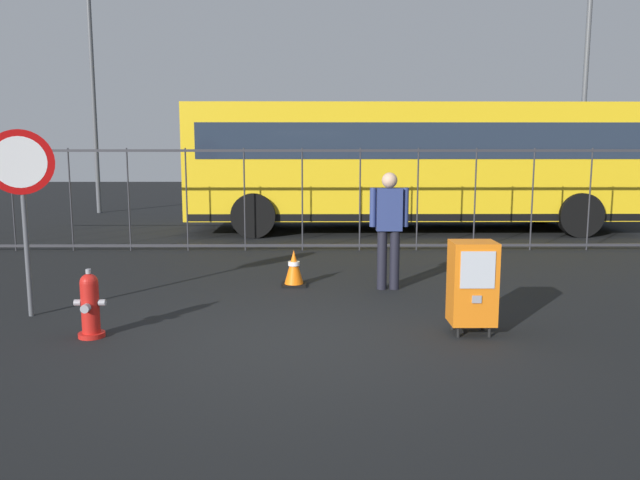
{
  "coord_description": "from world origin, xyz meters",
  "views": [
    {
      "loc": [
        0.23,
        -6.35,
        2.03
      ],
      "look_at": [
        0.3,
        1.2,
        0.9
      ],
      "focal_mm": 35.16,
      "sensor_mm": 36.0,
      "label": 1
    }
  ],
  "objects_px": {
    "stop_sign": "(22,184)",
    "pedestrian": "(389,224)",
    "newspaper_box_primary": "(472,283)",
    "street_light_near_right": "(587,59)",
    "bus_far": "(461,157)",
    "bus_near": "(410,160)",
    "traffic_cone": "(294,268)",
    "fire_hydrant": "(90,305)",
    "street_light_near_left": "(92,62)"
  },
  "relations": [
    {
      "from": "traffic_cone",
      "to": "street_light_near_left",
      "type": "xyz_separation_m",
      "value": [
        -6.34,
        10.29,
        4.27
      ]
    },
    {
      "from": "pedestrian",
      "to": "bus_near",
      "type": "relative_size",
      "value": 0.16
    },
    {
      "from": "newspaper_box_primary",
      "to": "bus_near",
      "type": "relative_size",
      "value": 0.1
    },
    {
      "from": "pedestrian",
      "to": "bus_near",
      "type": "height_order",
      "value": "bus_near"
    },
    {
      "from": "bus_near",
      "to": "bus_far",
      "type": "bearing_deg",
      "value": 63.97
    },
    {
      "from": "newspaper_box_primary",
      "to": "street_light_near_left",
      "type": "height_order",
      "value": "street_light_near_left"
    },
    {
      "from": "bus_near",
      "to": "street_light_near_right",
      "type": "distance_m",
      "value": 6.43
    },
    {
      "from": "fire_hydrant",
      "to": "pedestrian",
      "type": "height_order",
      "value": "pedestrian"
    },
    {
      "from": "bus_near",
      "to": "traffic_cone",
      "type": "bearing_deg",
      "value": -113.17
    },
    {
      "from": "stop_sign",
      "to": "bus_far",
      "type": "bearing_deg",
      "value": 57.41
    },
    {
      "from": "bus_far",
      "to": "fire_hydrant",
      "type": "bearing_deg",
      "value": -112.85
    },
    {
      "from": "pedestrian",
      "to": "street_light_near_right",
      "type": "relative_size",
      "value": 0.22
    },
    {
      "from": "stop_sign",
      "to": "pedestrian",
      "type": "xyz_separation_m",
      "value": [
        4.49,
        1.41,
        -0.65
      ]
    },
    {
      "from": "newspaper_box_primary",
      "to": "pedestrian",
      "type": "bearing_deg",
      "value": 106.83
    },
    {
      "from": "fire_hydrant",
      "to": "street_light_near_left",
      "type": "xyz_separation_m",
      "value": [
        -4.24,
        12.8,
        4.17
      ]
    },
    {
      "from": "fire_hydrant",
      "to": "bus_near",
      "type": "height_order",
      "value": "bus_near"
    },
    {
      "from": "stop_sign",
      "to": "pedestrian",
      "type": "relative_size",
      "value": 1.34
    },
    {
      "from": "stop_sign",
      "to": "bus_far",
      "type": "height_order",
      "value": "bus_far"
    },
    {
      "from": "fire_hydrant",
      "to": "newspaper_box_primary",
      "type": "bearing_deg",
      "value": 1.29
    },
    {
      "from": "traffic_cone",
      "to": "bus_far",
      "type": "bearing_deg",
      "value": 65.69
    },
    {
      "from": "bus_near",
      "to": "street_light_near_right",
      "type": "height_order",
      "value": "street_light_near_right"
    },
    {
      "from": "traffic_cone",
      "to": "bus_far",
      "type": "height_order",
      "value": "bus_far"
    },
    {
      "from": "pedestrian",
      "to": "traffic_cone",
      "type": "height_order",
      "value": "pedestrian"
    },
    {
      "from": "newspaper_box_primary",
      "to": "street_light_near_right",
      "type": "xyz_separation_m",
      "value": [
        5.83,
        11.14,
        3.84
      ]
    },
    {
      "from": "pedestrian",
      "to": "street_light_near_right",
      "type": "bearing_deg",
      "value": 54.16
    },
    {
      "from": "stop_sign",
      "to": "street_light_near_left",
      "type": "xyz_separation_m",
      "value": [
        -3.21,
        11.94,
        2.93
      ]
    },
    {
      "from": "bus_near",
      "to": "bus_far",
      "type": "distance_m",
      "value": 5.46
    },
    {
      "from": "newspaper_box_primary",
      "to": "street_light_near_left",
      "type": "distance_m",
      "value": 15.71
    },
    {
      "from": "bus_near",
      "to": "fire_hydrant",
      "type": "bearing_deg",
      "value": -118.73
    },
    {
      "from": "street_light_near_right",
      "to": "bus_far",
      "type": "bearing_deg",
      "value": 140.78
    },
    {
      "from": "bus_far",
      "to": "street_light_near_left",
      "type": "xyz_separation_m",
      "value": [
        -11.34,
        -0.76,
        2.82
      ]
    },
    {
      "from": "bus_far",
      "to": "street_light_near_left",
      "type": "distance_m",
      "value": 11.71
    },
    {
      "from": "newspaper_box_primary",
      "to": "traffic_cone",
      "type": "xyz_separation_m",
      "value": [
        -2.01,
        2.41,
        -0.31
      ]
    },
    {
      "from": "fire_hydrant",
      "to": "bus_far",
      "type": "xyz_separation_m",
      "value": [
        7.09,
        13.56,
        1.36
      ]
    },
    {
      "from": "bus_far",
      "to": "pedestrian",
      "type": "bearing_deg",
      "value": -103.08
    },
    {
      "from": "newspaper_box_primary",
      "to": "stop_sign",
      "type": "relative_size",
      "value": 0.46
    },
    {
      "from": "fire_hydrant",
      "to": "traffic_cone",
      "type": "height_order",
      "value": "fire_hydrant"
    },
    {
      "from": "stop_sign",
      "to": "street_light_near_left",
      "type": "bearing_deg",
      "value": 105.04
    },
    {
      "from": "fire_hydrant",
      "to": "street_light_near_left",
      "type": "bearing_deg",
      "value": 108.34
    },
    {
      "from": "pedestrian",
      "to": "bus_far",
      "type": "relative_size",
      "value": 0.16
    },
    {
      "from": "stop_sign",
      "to": "street_light_near_right",
      "type": "bearing_deg",
      "value": 43.43
    },
    {
      "from": "pedestrian",
      "to": "bus_far",
      "type": "bearing_deg",
      "value": 72.16
    },
    {
      "from": "fire_hydrant",
      "to": "bus_near",
      "type": "xyz_separation_m",
      "value": [
        4.71,
        8.65,
        1.36
      ]
    },
    {
      "from": "street_light_near_right",
      "to": "pedestrian",
      "type": "bearing_deg",
      "value": -125.84
    },
    {
      "from": "fire_hydrant",
      "to": "stop_sign",
      "type": "bearing_deg",
      "value": 140.48
    },
    {
      "from": "bus_near",
      "to": "bus_far",
      "type": "height_order",
      "value": "same"
    },
    {
      "from": "newspaper_box_primary",
      "to": "traffic_cone",
      "type": "relative_size",
      "value": 1.92
    },
    {
      "from": "pedestrian",
      "to": "street_light_near_left",
      "type": "relative_size",
      "value": 0.21
    },
    {
      "from": "traffic_cone",
      "to": "bus_near",
      "type": "distance_m",
      "value": 6.83
    },
    {
      "from": "newspaper_box_primary",
      "to": "pedestrian",
      "type": "height_order",
      "value": "pedestrian"
    }
  ]
}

